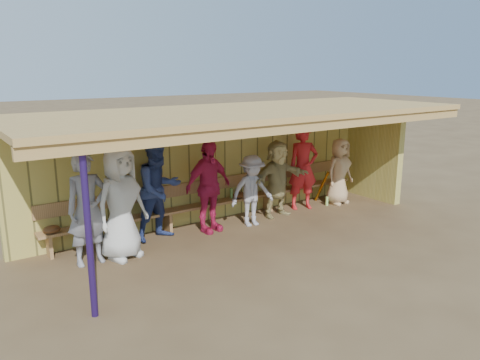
{
  "coord_description": "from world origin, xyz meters",
  "views": [
    {
      "loc": [
        -5.25,
        -7.21,
        3.26
      ],
      "look_at": [
        0.0,
        0.35,
        1.05
      ],
      "focal_mm": 35.0,
      "sensor_mm": 36.0,
      "label": 1
    }
  ],
  "objects_px": {
    "player_a": "(88,209)",
    "player_c": "(159,189)",
    "player_h": "(339,171)",
    "player_e": "(252,191)",
    "player_g": "(303,168)",
    "bench": "(220,197)",
    "player_b": "(121,203)",
    "player_f": "(277,179)",
    "player_d": "(208,187)"
  },
  "relations": [
    {
      "from": "player_b",
      "to": "bench",
      "type": "bearing_deg",
      "value": -0.57
    },
    {
      "from": "bench",
      "to": "player_d",
      "type": "bearing_deg",
      "value": -139.84
    },
    {
      "from": "player_h",
      "to": "player_a",
      "type": "bearing_deg",
      "value": 177.32
    },
    {
      "from": "bench",
      "to": "player_a",
      "type": "bearing_deg",
      "value": -166.69
    },
    {
      "from": "player_f",
      "to": "player_a",
      "type": "bearing_deg",
      "value": 179.39
    },
    {
      "from": "player_a",
      "to": "player_c",
      "type": "height_order",
      "value": "player_c"
    },
    {
      "from": "player_f",
      "to": "player_e",
      "type": "bearing_deg",
      "value": -170.38
    },
    {
      "from": "player_d",
      "to": "player_b",
      "type": "bearing_deg",
      "value": 179.61
    },
    {
      "from": "player_g",
      "to": "player_h",
      "type": "height_order",
      "value": "player_g"
    },
    {
      "from": "player_g",
      "to": "bench",
      "type": "xyz_separation_m",
      "value": [
        -2.07,
        0.37,
        -0.46
      ]
    },
    {
      "from": "player_a",
      "to": "player_c",
      "type": "relative_size",
      "value": 0.97
    },
    {
      "from": "player_g",
      "to": "player_h",
      "type": "xyz_separation_m",
      "value": [
        1.0,
        -0.2,
        -0.17
      ]
    },
    {
      "from": "player_h",
      "to": "bench",
      "type": "height_order",
      "value": "player_h"
    },
    {
      "from": "player_g",
      "to": "bench",
      "type": "bearing_deg",
      "value": -170.76
    },
    {
      "from": "player_e",
      "to": "bench",
      "type": "xyz_separation_m",
      "value": [
        -0.35,
        0.69,
        -0.23
      ]
    },
    {
      "from": "player_g",
      "to": "bench",
      "type": "distance_m",
      "value": 2.16
    },
    {
      "from": "player_f",
      "to": "player_g",
      "type": "relative_size",
      "value": 0.88
    },
    {
      "from": "player_c",
      "to": "player_h",
      "type": "distance_m",
      "value": 4.66
    },
    {
      "from": "player_h",
      "to": "player_e",
      "type": "bearing_deg",
      "value": 178.31
    },
    {
      "from": "player_e",
      "to": "player_f",
      "type": "height_order",
      "value": "player_f"
    },
    {
      "from": "player_a",
      "to": "player_f",
      "type": "bearing_deg",
      "value": 0.6
    },
    {
      "from": "player_d",
      "to": "player_h",
      "type": "distance_m",
      "value": 3.66
    },
    {
      "from": "player_e",
      "to": "player_g",
      "type": "bearing_deg",
      "value": 16.94
    },
    {
      "from": "player_c",
      "to": "player_g",
      "type": "bearing_deg",
      "value": -10.22
    },
    {
      "from": "player_e",
      "to": "bench",
      "type": "bearing_deg",
      "value": 123.68
    },
    {
      "from": "player_h",
      "to": "player_d",
      "type": "bearing_deg",
      "value": 174.59
    },
    {
      "from": "player_d",
      "to": "player_g",
      "type": "xyz_separation_m",
      "value": [
        2.66,
        0.12,
        0.04
      ]
    },
    {
      "from": "player_c",
      "to": "player_e",
      "type": "relative_size",
      "value": 1.31
    },
    {
      "from": "bench",
      "to": "player_c",
      "type": "bearing_deg",
      "value": -169.03
    },
    {
      "from": "player_e",
      "to": "player_c",
      "type": "bearing_deg",
      "value": 175.24
    },
    {
      "from": "player_e",
      "to": "player_g",
      "type": "relative_size",
      "value": 0.77
    },
    {
      "from": "player_g",
      "to": "player_f",
      "type": "bearing_deg",
      "value": -153.17
    },
    {
      "from": "player_b",
      "to": "player_d",
      "type": "distance_m",
      "value": 1.97
    },
    {
      "from": "player_a",
      "to": "player_d",
      "type": "bearing_deg",
      "value": 2.78
    },
    {
      "from": "player_a",
      "to": "bench",
      "type": "height_order",
      "value": "player_a"
    },
    {
      "from": "player_b",
      "to": "player_d",
      "type": "height_order",
      "value": "player_b"
    },
    {
      "from": "player_e",
      "to": "player_a",
      "type": "bearing_deg",
      "value": -172.86
    },
    {
      "from": "player_h",
      "to": "player_g",
      "type": "bearing_deg",
      "value": 164.53
    },
    {
      "from": "player_c",
      "to": "player_e",
      "type": "xyz_separation_m",
      "value": [
        1.93,
        -0.38,
        -0.24
      ]
    },
    {
      "from": "player_e",
      "to": "player_g",
      "type": "height_order",
      "value": "player_g"
    },
    {
      "from": "player_a",
      "to": "player_b",
      "type": "distance_m",
      "value": 0.56
    },
    {
      "from": "player_h",
      "to": "bench",
      "type": "xyz_separation_m",
      "value": [
        -3.08,
        0.58,
        -0.28
      ]
    },
    {
      "from": "player_b",
      "to": "player_g",
      "type": "bearing_deg",
      "value": -12.9
    },
    {
      "from": "player_a",
      "to": "player_d",
      "type": "relative_size",
      "value": 1.02
    },
    {
      "from": "player_a",
      "to": "player_h",
      "type": "height_order",
      "value": "player_a"
    },
    {
      "from": "player_e",
      "to": "player_h",
      "type": "distance_m",
      "value": 2.73
    },
    {
      "from": "player_a",
      "to": "player_h",
      "type": "xyz_separation_m",
      "value": [
        6.15,
        0.15,
        -0.15
      ]
    },
    {
      "from": "player_b",
      "to": "player_a",
      "type": "bearing_deg",
      "value": 153.67
    },
    {
      "from": "player_e",
      "to": "player_f",
      "type": "relative_size",
      "value": 0.88
    },
    {
      "from": "player_d",
      "to": "bench",
      "type": "relative_size",
      "value": 0.25
    }
  ]
}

